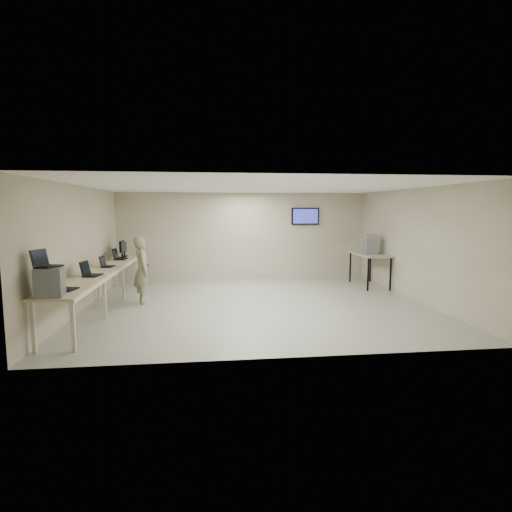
{
  "coord_description": "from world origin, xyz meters",
  "views": [
    {
      "loc": [
        -1.13,
        -9.33,
        2.28
      ],
      "look_at": [
        0.0,
        0.2,
        1.15
      ],
      "focal_mm": 28.0,
      "sensor_mm": 36.0,
      "label": 1
    }
  ],
  "objects": [
    {
      "name": "monitor_far",
      "position": [
        -3.6,
        2.7,
        1.15
      ],
      "size": [
        0.19,
        0.42,
        0.41
      ],
      "color": "black",
      "rests_on": "workbench"
    },
    {
      "name": "laptop_2",
      "position": [
        -3.6,
        0.5,
        0.97
      ],
      "size": [
        0.32,
        0.37,
        0.26
      ],
      "rotation": [
        0.0,
        0.0,
        -0.12
      ],
      "color": "black",
      "rests_on": "workbench"
    },
    {
      "name": "equipment_box",
      "position": [
        -3.65,
        -2.75,
        1.13
      ],
      "size": [
        0.46,
        0.51,
        0.47
      ],
      "primitive_type": "cube",
      "rotation": [
        0.0,
        0.0,
        0.16
      ],
      "color": "slate",
      "rests_on": "workbench"
    },
    {
      "name": "laptop_1",
      "position": [
        -3.6,
        -0.81,
        0.98
      ],
      "size": [
        0.38,
        0.44,
        0.31
      ],
      "rotation": [
        0.0,
        0.0,
        -0.15
      ],
      "color": "black",
      "rests_on": "workbench"
    },
    {
      "name": "monitor_near",
      "position": [
        -3.6,
        2.39,
        1.19
      ],
      "size": [
        0.22,
        0.49,
        0.48
      ],
      "color": "black",
      "rests_on": "workbench"
    },
    {
      "name": "soldier",
      "position": [
        -2.74,
        0.46,
        0.82
      ],
      "size": [
        0.55,
        0.68,
        1.64
      ],
      "primitive_type": "imported",
      "rotation": [
        0.0,
        0.0,
        1.86
      ],
      "color": "#6D7050",
      "rests_on": "ground"
    },
    {
      "name": "storage_bins",
      "position": [
        3.58,
        1.92,
        1.26
      ],
      "size": [
        0.36,
        0.4,
        0.57
      ],
      "color": "gray",
      "rests_on": "side_table"
    },
    {
      "name": "side_table",
      "position": [
        3.6,
        1.92,
        0.9
      ],
      "size": [
        0.76,
        1.62,
        0.97
      ],
      "color": "gray",
      "rests_on": "ground"
    },
    {
      "name": "room",
      "position": [
        0.03,
        0.06,
        1.41
      ],
      "size": [
        8.01,
        7.01,
        2.81
      ],
      "color": "gray",
      "rests_on": "ground"
    },
    {
      "name": "laptop_on_box",
      "position": [
        -3.71,
        -2.75,
        1.44
      ],
      "size": [
        0.41,
        0.43,
        0.29
      ],
      "rotation": [
        0.0,
        0.0,
        -0.33
      ],
      "color": "black",
      "rests_on": "equipment_box"
    },
    {
      "name": "laptop_0",
      "position": [
        -3.6,
        -2.27,
        0.97
      ],
      "size": [
        0.35,
        0.39,
        0.28
      ],
      "rotation": [
        0.0,
        0.0,
        -0.18
      ],
      "color": "black",
      "rests_on": "workbench"
    },
    {
      "name": "laptop_3",
      "position": [
        -3.6,
        1.92,
        0.98
      ],
      "size": [
        0.35,
        0.41,
        0.31
      ],
      "rotation": [
        0.0,
        0.0,
        -0.07
      ],
      "color": "black",
      "rests_on": "workbench"
    },
    {
      "name": "workbench",
      "position": [
        -3.59,
        0.0,
        0.83
      ],
      "size": [
        0.76,
        6.0,
        0.9
      ],
      "color": "tan",
      "rests_on": "ground"
    }
  ]
}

